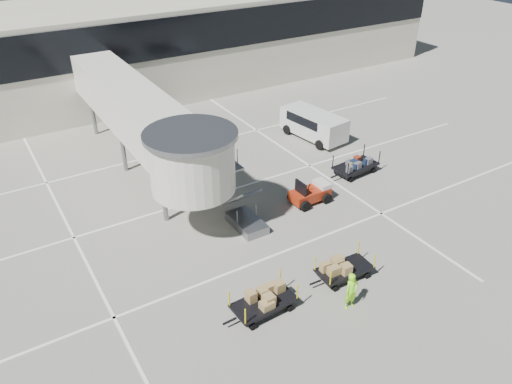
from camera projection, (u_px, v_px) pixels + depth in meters
ground at (321, 267)px, 25.10m from camera, size 140.00×140.00×0.00m
lane_markings at (222, 189)px, 31.61m from camera, size 40.00×30.00×0.02m
terminal at (115, 49)px, 44.70m from camera, size 64.00×12.11×15.20m
jet_bridge at (148, 122)px, 30.07m from camera, size 5.70×20.40×6.03m
baggage_tug at (311, 193)px, 30.07m from camera, size 2.49×1.59×1.62m
suitcase_cart at (356, 166)px, 33.19m from camera, size 3.83×1.79×1.48m
box_cart_near at (344, 269)px, 24.16m from camera, size 3.40×1.50×1.32m
box_cart_far at (263, 303)px, 22.13m from camera, size 3.57×1.55×1.39m
ground_worker at (351, 291)px, 22.19m from camera, size 0.70×0.47×1.90m
minivan at (312, 123)px, 37.76m from camera, size 2.91×5.55×2.01m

